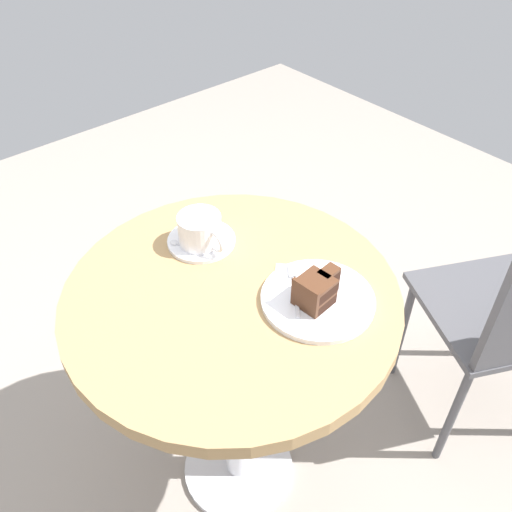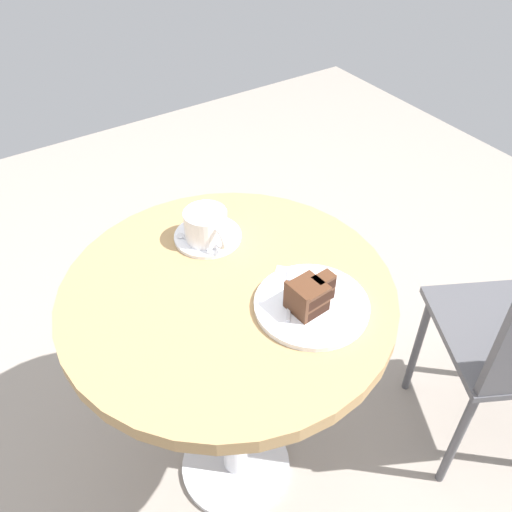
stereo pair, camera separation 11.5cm
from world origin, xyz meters
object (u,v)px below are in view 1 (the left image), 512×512
fork (295,284)px  napkin (311,288)px  teaspoon (183,246)px  saucer (201,241)px  coffee_cup (200,229)px  cake_plate (318,299)px  cake_slice (316,290)px

fork → napkin: fork is taller
teaspoon → fork: bearing=-177.6°
saucer → coffee_cup: bearing=-35.4°
coffee_cup → teaspoon: size_ratio=1.47×
saucer → teaspoon: teaspoon is taller
saucer → cake_plate: bearing=12.2°
saucer → cake_plate: size_ratio=0.67×
saucer → napkin: bearing=16.7°
coffee_cup → napkin: bearing=18.4°
fork → napkin: (0.02, 0.03, -0.01)m
cake_plate → fork: size_ratio=1.87×
coffee_cup → fork: (0.24, 0.06, -0.03)m
cake_plate → napkin: size_ratio=1.14×
cake_plate → fork: 0.06m
teaspoon → cake_plate: teaspoon is taller
saucer → napkin: saucer is taller
saucer → fork: fork is taller
napkin → saucer: bearing=-163.3°
saucer → coffee_cup: (0.01, -0.01, 0.04)m
coffee_cup → cake_slice: (0.30, 0.06, -0.00)m
saucer → coffee_cup: coffee_cup is taller
teaspoon → napkin: (0.28, 0.13, -0.01)m
coffee_cup → napkin: size_ratio=0.65×
saucer → fork: size_ratio=1.26×
cake_slice → teaspoon: bearing=-162.2°
teaspoon → cake_slice: bearing=178.2°
fork → teaspoon: bearing=62.2°
cake_slice → saucer: bearing=-170.1°
teaspoon → fork: fork is taller
cake_plate → fork: bearing=-169.8°
coffee_cup → saucer: bearing=144.6°
napkin → cake_plate: bearing=-23.8°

